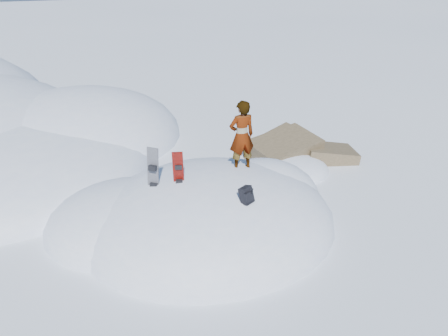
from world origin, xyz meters
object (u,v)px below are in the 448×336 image
object	(u,v)px
snowboard_red	(179,176)
snowboard_dark	(153,178)
person	(242,136)
backpack	(247,195)

from	to	relation	value
snowboard_red	snowboard_dark	xyz separation A→B (m)	(-0.63, 0.19, -0.07)
snowboard_dark	snowboard_red	bearing A→B (deg)	18.51
snowboard_red	person	xyz separation A→B (m)	(1.85, 0.50, 0.69)
snowboard_red	snowboard_dark	bearing A→B (deg)	174.50
person	backpack	bearing A→B (deg)	70.17
person	snowboard_dark	bearing A→B (deg)	0.85
person	snowboard_red	bearing A→B (deg)	8.92
snowboard_dark	backpack	world-z (taller)	snowboard_dark
snowboard_dark	backpack	distance (m)	2.52
backpack	person	world-z (taller)	person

